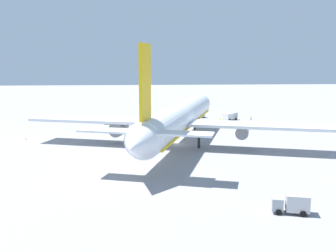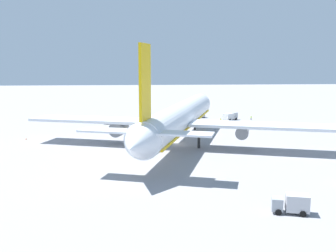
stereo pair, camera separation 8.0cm
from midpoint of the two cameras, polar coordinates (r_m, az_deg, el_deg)
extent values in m
plane|color=gray|center=(103.32, 1.76, -2.72)|extent=(600.00, 600.00, 0.00)
cylinder|color=silver|center=(102.05, 1.78, 1.38)|extent=(66.44, 27.94, 7.15)
cone|color=silver|center=(137.92, 4.85, 3.36)|extent=(7.62, 8.44, 7.01)
cone|color=silver|center=(66.37, -4.72, -2.83)|extent=(8.91, 8.69, 6.79)
cube|color=#E5B20C|center=(70.34, -3.42, 6.45)|extent=(5.86, 2.35, 13.78)
cube|color=silver|center=(73.09, -8.58, -0.66)|extent=(7.77, 12.27, 0.36)
cube|color=silver|center=(69.22, 1.94, -1.11)|extent=(7.77, 12.27, 0.36)
cube|color=silver|center=(105.56, -10.25, 0.91)|extent=(19.93, 37.38, 0.70)
cylinder|color=slate|center=(104.79, -7.26, -0.37)|extent=(6.47, 5.50, 3.98)
cube|color=silver|center=(96.85, 14.09, 0.05)|extent=(19.93, 37.38, 0.70)
cylinder|color=slate|center=(98.22, 10.85, -0.87)|extent=(5.71, 4.59, 3.20)
cylinder|color=black|center=(125.87, 3.93, 0.29)|extent=(0.70, 0.70, 3.88)
cylinder|color=black|center=(100.97, -1.72, -1.88)|extent=(0.70, 0.70, 3.88)
cylinder|color=black|center=(98.71, 4.54, -2.16)|extent=(0.70, 0.70, 3.88)
cube|color=#E5B20C|center=(102.34, 1.78, 0.29)|extent=(63.76, 26.76, 0.50)
cube|color=#999EA5|center=(151.17, 9.61, 1.53)|extent=(3.18, 3.15, 2.29)
cube|color=silver|center=(148.14, 8.84, 1.40)|extent=(4.64, 4.74, 2.32)
cube|color=black|center=(151.69, 9.76, 1.77)|extent=(1.57, 1.46, 1.01)
cylinder|color=black|center=(151.82, 9.17, 1.14)|extent=(0.83, 0.87, 0.90)
cylinder|color=black|center=(150.50, 9.95, 1.05)|extent=(0.83, 0.87, 0.90)
cylinder|color=black|center=(148.26, 8.25, 0.97)|extent=(0.83, 0.87, 0.90)
cylinder|color=black|center=(146.91, 9.04, 0.88)|extent=(0.83, 0.87, 0.90)
cube|color=#BF4C14|center=(158.30, 4.37, 1.97)|extent=(2.16, 2.71, 2.30)
cube|color=silver|center=(155.74, 4.81, 1.93)|extent=(3.77, 3.17, 2.73)
cube|color=black|center=(158.73, 4.28, 2.20)|extent=(0.62, 1.94, 1.01)
cylinder|color=black|center=(157.81, 3.99, 1.53)|extent=(0.95, 0.53, 0.90)
cylinder|color=black|center=(158.81, 4.77, 1.57)|extent=(0.95, 0.53, 0.90)
cylinder|color=black|center=(154.80, 4.51, 1.38)|extent=(0.95, 0.53, 0.90)
cylinder|color=black|center=(155.82, 5.30, 1.42)|extent=(0.95, 0.53, 0.90)
cube|color=#999EA5|center=(58.84, 15.74, -10.90)|extent=(2.55, 2.09, 1.81)
cube|color=#B2B2B7|center=(59.06, 18.49, -10.65)|extent=(3.00, 3.68, 2.41)
cube|color=black|center=(58.65, 15.22, -10.48)|extent=(1.81, 0.58, 0.80)
cylinder|color=black|center=(58.14, 15.94, -12.11)|extent=(0.53, 0.95, 0.90)
cylinder|color=black|center=(60.20, 15.76, -11.36)|extent=(0.53, 0.95, 0.90)
cylinder|color=black|center=(58.54, 19.24, -12.13)|extent=(0.53, 0.95, 0.90)
cylinder|color=black|center=(60.59, 18.94, -11.38)|extent=(0.53, 0.95, 0.90)
cube|color=gray|center=(139.56, -8.97, 0.38)|extent=(2.83, 2.07, 0.15)
cylinder|color=#333338|center=(141.01, -8.74, 0.47)|extent=(0.60, 0.25, 0.08)
cube|color=silver|center=(139.49, -8.97, 0.58)|extent=(2.40, 1.82, 0.87)
cylinder|color=black|center=(140.71, -9.10, 0.41)|extent=(0.42, 0.23, 0.40)
cylinder|color=black|center=(140.22, -8.56, 0.39)|extent=(0.42, 0.23, 0.40)
cylinder|color=black|center=(138.94, -9.38, 0.29)|extent=(0.42, 0.23, 0.40)
cylinder|color=black|center=(138.44, -8.84, 0.28)|extent=(0.42, 0.23, 0.40)
cylinder|color=#3F3F47|center=(143.28, 7.72, 0.68)|extent=(0.34, 0.34, 0.79)
cylinder|color=yellow|center=(143.19, 7.72, 0.95)|extent=(0.43, 0.43, 0.60)
sphere|color=#8C6647|center=(143.13, 7.73, 1.11)|extent=(0.21, 0.21, 0.21)
cylinder|color=#3F3F47|center=(151.54, 12.09, 1.02)|extent=(0.40, 0.40, 0.83)
cylinder|color=#B2F219|center=(151.44, 12.10, 1.30)|extent=(0.50, 0.50, 0.63)
sphere|color=beige|center=(151.39, 12.10, 1.46)|extent=(0.23, 0.23, 0.23)
cone|color=orange|center=(142.09, -7.35, 0.57)|extent=(0.36, 0.36, 0.55)
cone|color=orange|center=(116.97, -20.19, -1.75)|extent=(0.36, 0.36, 0.55)
camera|label=1|loc=(0.04, -90.02, 0.00)|focal=41.43mm
camera|label=2|loc=(0.04, 89.98, 0.00)|focal=41.43mm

